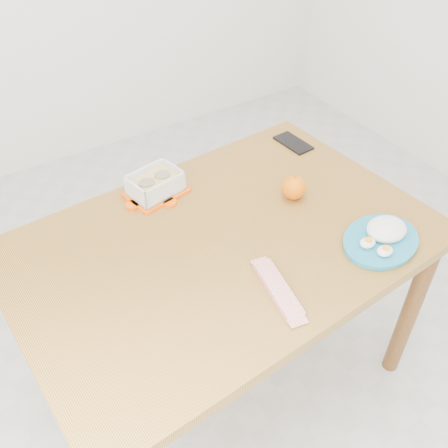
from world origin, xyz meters
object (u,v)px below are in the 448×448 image
dining_table (224,260)px  food_container (155,185)px  orange_fruit (294,188)px  rice_plate (383,235)px  smartphone (293,143)px

dining_table → food_container: food_container is taller
orange_fruit → rice_plate: bearing=-73.7°
dining_table → smartphone: smartphone is taller
orange_fruit → rice_plate: 0.33m
dining_table → food_container: 0.35m
dining_table → food_container: size_ratio=6.21×
orange_fruit → smartphone: bearing=51.6°
orange_fruit → rice_plate: orange_fruit is taller
dining_table → orange_fruit: 0.34m
dining_table → orange_fruit: bearing=5.3°
orange_fruit → smartphone: (0.21, 0.26, -0.04)m
rice_plate → smartphone: (0.12, 0.58, -0.02)m
dining_table → rice_plate: (0.40, -0.26, 0.11)m
rice_plate → food_container: bearing=115.7°
food_container → orange_fruit: (0.38, -0.26, 0.00)m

